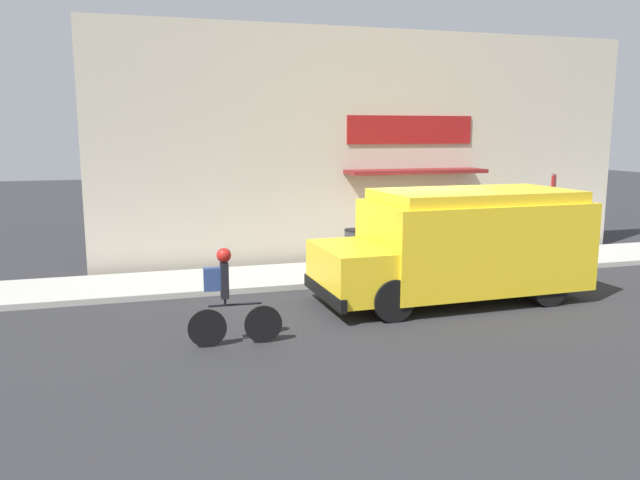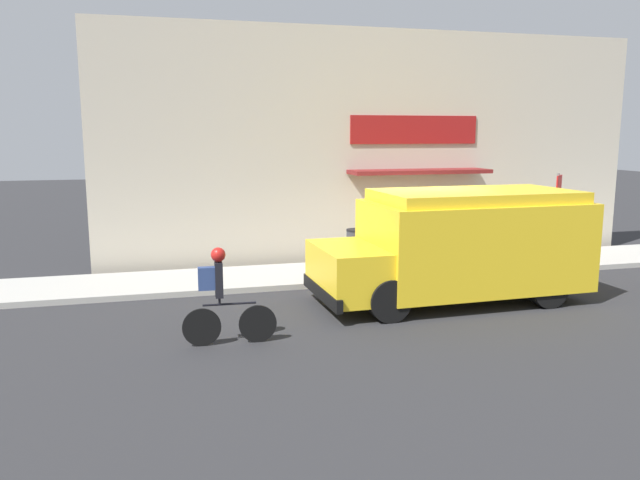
{
  "view_description": "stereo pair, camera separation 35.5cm",
  "coord_description": "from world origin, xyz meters",
  "px_view_note": "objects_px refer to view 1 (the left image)",
  "views": [
    {
      "loc": [
        -6.0,
        -12.58,
        3.33
      ],
      "look_at": [
        -2.35,
        -0.2,
        1.1
      ],
      "focal_mm": 35.0,
      "sensor_mm": 36.0,
      "label": 1
    },
    {
      "loc": [
        -5.66,
        -12.67,
        3.33
      ],
      "look_at": [
        -2.35,
        -0.2,
        1.1
      ],
      "focal_mm": 35.0,
      "sensor_mm": 36.0,
      "label": 2
    }
  ],
  "objects_px": {
    "school_bus": "(460,243)",
    "trash_bin": "(354,249)",
    "cyclist": "(227,296)",
    "stop_sign_post": "(552,202)"
  },
  "relations": [
    {
      "from": "school_bus",
      "to": "trash_bin",
      "type": "distance_m",
      "value": 3.06
    },
    {
      "from": "school_bus",
      "to": "stop_sign_post",
      "type": "bearing_deg",
      "value": 29.56
    },
    {
      "from": "stop_sign_post",
      "to": "trash_bin",
      "type": "xyz_separation_m",
      "value": [
        -5.09,
        0.43,
        -1.0
      ]
    },
    {
      "from": "cyclist",
      "to": "stop_sign_post",
      "type": "relative_size",
      "value": 0.71
    },
    {
      "from": "trash_bin",
      "to": "cyclist",
      "type": "bearing_deg",
      "value": -130.55
    },
    {
      "from": "trash_bin",
      "to": "school_bus",
      "type": "bearing_deg",
      "value": -65.16
    },
    {
      "from": "school_bus",
      "to": "trash_bin",
      "type": "bearing_deg",
      "value": 113.35
    },
    {
      "from": "school_bus",
      "to": "cyclist",
      "type": "relative_size",
      "value": 3.42
    },
    {
      "from": "cyclist",
      "to": "stop_sign_post",
      "type": "xyz_separation_m",
      "value": [
        8.7,
        3.78,
        0.8
      ]
    },
    {
      "from": "school_bus",
      "to": "cyclist",
      "type": "bearing_deg",
      "value": -164.61
    }
  ]
}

